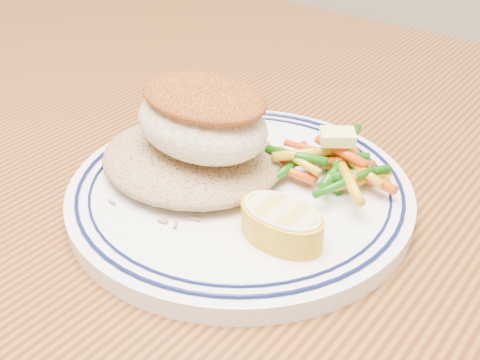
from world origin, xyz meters
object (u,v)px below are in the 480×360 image
at_px(plate, 240,191).
at_px(vegetable_pile, 333,165).
at_px(dining_table, 225,258).
at_px(fish_fillet, 202,117).
at_px(rice_pilaf, 191,156).
at_px(lemon_wedge, 281,222).

xyz_separation_m(plate, vegetable_pile, (0.05, 0.05, 0.02)).
height_order(dining_table, vegetable_pile, vegetable_pile).
distance_m(plate, fish_fillet, 0.07).
distance_m(rice_pilaf, fish_fillet, 0.04).
bearing_deg(fish_fillet, dining_table, 100.26).
bearing_deg(vegetable_pile, plate, -134.98).
height_order(vegetable_pile, lemon_wedge, vegetable_pile).
bearing_deg(rice_pilaf, fish_fillet, 10.97).
bearing_deg(rice_pilaf, vegetable_pile, 31.55).
distance_m(dining_table, rice_pilaf, 0.13).
distance_m(vegetable_pile, lemon_wedge, 0.09).
relative_size(dining_table, plate, 5.58).
distance_m(rice_pilaf, lemon_wedge, 0.11).
relative_size(vegetable_pile, lemon_wedge, 1.78).
height_order(plate, vegetable_pile, vegetable_pile).
xyz_separation_m(dining_table, rice_pilaf, (-0.01, -0.03, 0.13)).
bearing_deg(vegetable_pile, fish_fillet, -146.13).
bearing_deg(plate, dining_table, 145.11).
distance_m(dining_table, vegetable_pile, 0.16).
height_order(plate, rice_pilaf, rice_pilaf).
bearing_deg(rice_pilaf, plate, 9.06).
bearing_deg(dining_table, lemon_wedge, -31.60).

